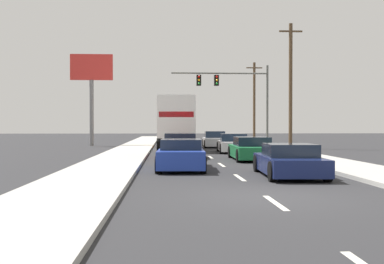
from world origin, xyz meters
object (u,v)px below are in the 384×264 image
(car_blue, at_px, (181,155))
(utility_pole_far, at_px, (254,101))
(car_silver, at_px, (215,140))
(roadside_billboard, at_px, (92,81))
(car_maroon, at_px, (180,146))
(traffic_signal_mast, at_px, (228,87))
(utility_pole_mid, at_px, (291,84))
(car_white, at_px, (233,144))
(car_navy, at_px, (289,161))
(box_truck, at_px, (177,121))
(car_green, at_px, (251,149))

(car_blue, bearing_deg, utility_pole_far, 74.01)
(car_silver, distance_m, roadside_billboard, 11.94)
(car_maroon, xyz_separation_m, car_blue, (-0.17, -6.68, -0.05))
(traffic_signal_mast, height_order, utility_pole_mid, utility_pole_mid)
(car_white, bearing_deg, car_silver, 93.07)
(car_white, distance_m, utility_pole_far, 22.48)
(car_navy, height_order, traffic_signal_mast, traffic_signal_mast)
(car_maroon, height_order, traffic_signal_mast, traffic_signal_mast)
(car_navy, bearing_deg, box_truck, 101.00)
(car_maroon, distance_m, car_silver, 12.45)
(car_maroon, xyz_separation_m, traffic_signal_mast, (4.86, 15.90, 4.67))
(car_blue, height_order, roadside_billboard, roadside_billboard)
(car_white, relative_size, car_navy, 0.96)
(box_truck, distance_m, car_navy, 18.23)
(box_truck, distance_m, roadside_billboard, 10.39)
(car_white, relative_size, car_green, 0.94)
(car_silver, bearing_deg, car_blue, -100.17)
(car_silver, height_order, car_green, car_silver)
(traffic_signal_mast, xyz_separation_m, roadside_billboard, (-12.11, -0.97, 0.32))
(car_blue, height_order, car_navy, car_blue)
(car_maroon, height_order, roadside_billboard, roadside_billboard)
(car_blue, height_order, utility_pole_far, utility_pole_far)
(car_maroon, bearing_deg, box_truck, 90.03)
(car_maroon, distance_m, utility_pole_mid, 13.75)
(box_truck, xyz_separation_m, traffic_signal_mast, (4.86, 7.56, 3.16))
(traffic_signal_mast, bearing_deg, utility_pole_far, 66.70)
(car_navy, distance_m, roadside_billboard, 27.14)
(car_maroon, distance_m, car_white, 5.78)
(car_navy, xyz_separation_m, utility_pole_mid, (5.35, 19.10, 4.44))
(car_green, height_order, utility_pole_mid, utility_pole_mid)
(utility_pole_far, bearing_deg, car_blue, -105.99)
(car_green, bearing_deg, utility_pole_far, 78.64)
(traffic_signal_mast, bearing_deg, utility_pole_mid, -57.80)
(box_truck, bearing_deg, roadside_billboard, 137.75)
(box_truck, bearing_deg, car_navy, -79.00)
(car_blue, relative_size, car_silver, 1.06)
(car_silver, relative_size, utility_pole_mid, 0.45)
(car_white, bearing_deg, car_green, -90.13)
(car_blue, relative_size, utility_pole_mid, 0.48)
(car_silver, distance_m, traffic_signal_mast, 6.31)
(car_blue, xyz_separation_m, traffic_signal_mast, (5.03, 22.58, 4.71))
(box_truck, relative_size, car_silver, 2.18)
(box_truck, height_order, car_navy, box_truck)
(car_maroon, distance_m, car_green, 4.07)
(car_blue, relative_size, roadside_billboard, 0.58)
(car_green, xyz_separation_m, utility_pole_mid, (5.24, 11.57, 4.41))
(box_truck, distance_m, utility_pole_far, 19.98)
(utility_pole_mid, bearing_deg, car_maroon, -132.50)
(car_maroon, bearing_deg, utility_pole_mid, 47.50)
(car_blue, bearing_deg, traffic_signal_mast, 77.44)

